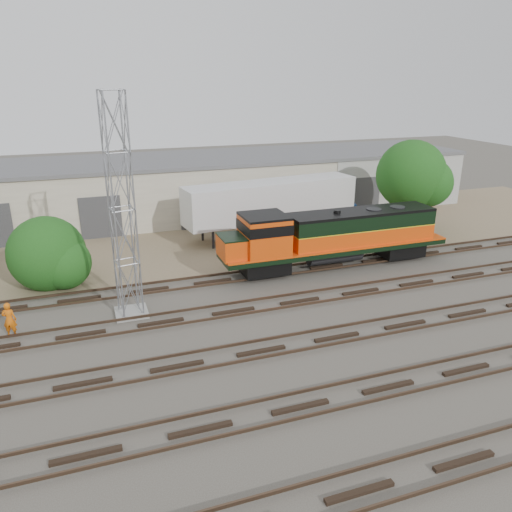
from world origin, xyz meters
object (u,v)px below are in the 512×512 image
object	(u,v)px
signal_tower	(122,214)
worker	(9,320)
locomotive	(332,236)
semi_trailer	(275,201)

from	to	relation	value
signal_tower	worker	world-z (taller)	signal_tower
locomotive	worker	bearing A→B (deg)	-170.23
semi_trailer	signal_tower	bearing A→B (deg)	-146.34
worker	locomotive	bearing A→B (deg)	-157.02
locomotive	worker	world-z (taller)	locomotive
worker	semi_trailer	world-z (taller)	semi_trailer
locomotive	semi_trailer	xyz separation A→B (m)	(-0.88, 8.25, 0.57)
locomotive	signal_tower	distance (m)	14.37
signal_tower	worker	distance (m)	7.63
signal_tower	semi_trailer	size ratio (longest dim) A/B	0.80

